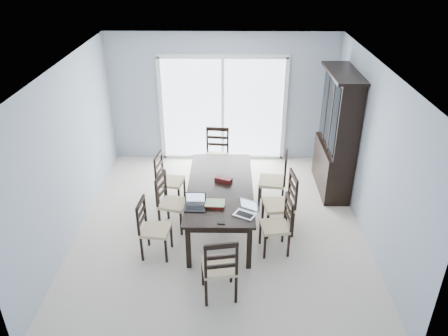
{
  "coord_description": "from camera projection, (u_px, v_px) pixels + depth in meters",
  "views": [
    {
      "loc": [
        0.14,
        -5.81,
        4.14
      ],
      "look_at": [
        0.06,
        0.0,
        1.06
      ],
      "focal_mm": 35.0,
      "sensor_mm": 36.0,
      "label": 1
    }
  ],
  "objects": [
    {
      "name": "chair_end_far",
      "position": [
        217.0,
        149.0,
        8.22
      ],
      "size": [
        0.48,
        0.49,
        1.16
      ],
      "rotation": [
        0.0,
        0.0,
        3.04
      ],
      "color": "black",
      "rests_on": "floor"
    },
    {
      "name": "chair_left_near",
      "position": [
        149.0,
        222.0,
        6.2
      ],
      "size": [
        0.44,
        0.43,
        1.04
      ],
      "rotation": [
        0.0,
        0.0,
        -1.66
      ],
      "color": "black",
      "rests_on": "floor"
    },
    {
      "name": "dining_table",
      "position": [
        220.0,
        190.0,
        6.76
      ],
      "size": [
        1.0,
        2.2,
        0.75
      ],
      "color": "black",
      "rests_on": "floor"
    },
    {
      "name": "chair_right_far",
      "position": [
        278.0,
        174.0,
        7.33
      ],
      "size": [
        0.5,
        0.49,
        1.15
      ],
      "rotation": [
        0.0,
        0.0,
        1.42
      ],
      "color": "black",
      "rests_on": "floor"
    },
    {
      "name": "chair_right_mid",
      "position": [
        285.0,
        197.0,
        6.69
      ],
      "size": [
        0.5,
        0.49,
        1.16
      ],
      "rotation": [
        0.0,
        0.0,
        1.7
      ],
      "color": "black",
      "rests_on": "floor"
    },
    {
      "name": "ceiling",
      "position": [
        220.0,
        67.0,
        5.85
      ],
      "size": [
        5.0,
        5.0,
        0.0
      ],
      "primitive_type": "plane",
      "rotation": [
        3.14,
        0.0,
        0.0
      ],
      "color": "white",
      "rests_on": "back_wall"
    },
    {
      "name": "balcony",
      "position": [
        224.0,
        140.0,
        10.19
      ],
      "size": [
        4.5,
        2.0,
        0.1
      ],
      "primitive_type": "cube",
      "color": "gray",
      "rests_on": "ground"
    },
    {
      "name": "laptop_silver",
      "position": [
        245.0,
        212.0,
        5.99
      ],
      "size": [
        0.35,
        0.32,
        0.2
      ],
      "rotation": [
        0.0,
        0.0,
        -0.51
      ],
      "color": "#BBBBBE",
      "rests_on": "dining_table"
    },
    {
      "name": "hot_tub",
      "position": [
        193.0,
        119.0,
        9.95
      ],
      "size": [
        2.08,
        1.93,
        0.94
      ],
      "rotation": [
        0.0,
        0.0,
        0.19
      ],
      "color": "maroon",
      "rests_on": "balcony"
    },
    {
      "name": "railing",
      "position": [
        224.0,
        101.0,
        10.79
      ],
      "size": [
        4.5,
        0.06,
        1.1
      ],
      "primitive_type": "cube",
      "color": "#99999E",
      "rests_on": "balcony"
    },
    {
      "name": "cell_phone",
      "position": [
        221.0,
        223.0,
        5.83
      ],
      "size": [
        0.12,
        0.06,
        0.01
      ],
      "primitive_type": "cube",
      "rotation": [
        0.0,
        0.0,
        -0.05
      ],
      "color": "black",
      "rests_on": "dining_table"
    },
    {
      "name": "book_stack",
      "position": [
        214.0,
        204.0,
        6.22
      ],
      "size": [
        0.3,
        0.24,
        0.05
      ],
      "rotation": [
        0.0,
        0.0,
        -0.17
      ],
      "color": "maroon",
      "rests_on": "dining_table"
    },
    {
      "name": "wall_right",
      "position": [
        372.0,
        155.0,
        6.44
      ],
      "size": [
        0.02,
        5.0,
        2.6
      ],
      "primitive_type": "cube",
      "color": "#99A7B7",
      "rests_on": "floor"
    },
    {
      "name": "china_hutch",
      "position": [
        337.0,
        135.0,
        7.65
      ],
      "size": [
        0.5,
        1.38,
        2.2
      ],
      "color": "black",
      "rests_on": "floor"
    },
    {
      "name": "floor",
      "position": [
        220.0,
        226.0,
        7.07
      ],
      "size": [
        5.0,
        5.0,
        0.0
      ],
      "primitive_type": "plane",
      "color": "beige",
      "rests_on": "ground"
    },
    {
      "name": "chair_end_near",
      "position": [
        220.0,
        263.0,
        5.37
      ],
      "size": [
        0.48,
        0.49,
        1.12
      ],
      "rotation": [
        0.0,
        0.0,
        0.16
      ],
      "color": "black",
      "rests_on": "floor"
    },
    {
      "name": "laptop_dark",
      "position": [
        195.0,
        205.0,
        6.13
      ],
      "size": [
        0.3,
        0.21,
        0.21
      ],
      "rotation": [
        0.0,
        0.0,
        -0.02
      ],
      "color": "black",
      "rests_on": "dining_table"
    },
    {
      "name": "sliding_door",
      "position": [
        223.0,
        109.0,
        8.75
      ],
      "size": [
        2.52,
        0.05,
        2.18
      ],
      "color": "silver",
      "rests_on": "floor"
    },
    {
      "name": "chair_right_near",
      "position": [
        281.0,
        219.0,
        6.28
      ],
      "size": [
        0.44,
        0.43,
        1.03
      ],
      "rotation": [
        0.0,
        0.0,
        1.7
      ],
      "color": "black",
      "rests_on": "floor"
    },
    {
      "name": "wall_left",
      "position": [
        69.0,
        153.0,
        6.49
      ],
      "size": [
        0.02,
        5.0,
        2.6
      ],
      "primitive_type": "cube",
      "color": "#99A7B7",
      "rests_on": "floor"
    },
    {
      "name": "back_wall",
      "position": [
        223.0,
        98.0,
        8.67
      ],
      "size": [
        4.5,
        0.02,
        2.6
      ],
      "primitive_type": "cube",
      "color": "#99A7B7",
      "rests_on": "floor"
    },
    {
      "name": "game_box",
      "position": [
        224.0,
        179.0,
        6.83
      ],
      "size": [
        0.29,
        0.22,
        0.06
      ],
      "primitive_type": "cube",
      "rotation": [
        0.0,
        0.0,
        -0.4
      ],
      "color": "#49120E",
      "rests_on": "dining_table"
    },
    {
      "name": "chair_left_far",
      "position": [
        165.0,
        174.0,
        7.42
      ],
      "size": [
        0.47,
        0.46,
        1.08
      ],
      "rotation": [
        0.0,
        0.0,
        -1.73
      ],
      "color": "black",
      "rests_on": "floor"
    },
    {
      "name": "chair_left_mid",
      "position": [
        168.0,
        196.0,
        6.81
      ],
      "size": [
        0.5,
        0.49,
        1.07
      ],
      "rotation": [
        0.0,
        0.0,
        -1.82
      ],
      "color": "black",
      "rests_on": "floor"
    }
  ]
}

